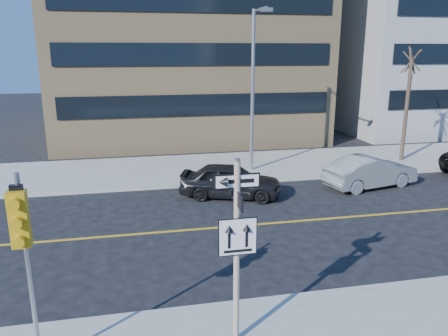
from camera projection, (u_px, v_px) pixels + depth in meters
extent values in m
plane|color=black|center=(215.00, 287.00, 11.90)|extent=(120.00, 120.00, 0.00)
cylinder|color=silver|center=(237.00, 255.00, 8.97)|extent=(0.13, 0.13, 4.00)
cylinder|color=gray|center=(237.00, 160.00, 8.44)|extent=(0.10, 0.10, 0.06)
cube|color=black|center=(237.00, 181.00, 8.56)|extent=(0.92, 0.03, 0.30)
cube|color=black|center=(237.00, 198.00, 8.65)|extent=(0.03, 0.92, 0.30)
cube|color=white|center=(238.00, 237.00, 8.78)|extent=(0.80, 0.03, 0.80)
cylinder|color=gray|center=(30.00, 275.00, 8.19)|extent=(0.09, 0.09, 4.00)
cube|color=gold|center=(19.00, 219.00, 7.69)|extent=(0.32, 0.22, 1.05)
sphere|color=#8C0705|center=(15.00, 203.00, 7.48)|extent=(0.17, 0.17, 0.17)
sphere|color=black|center=(17.00, 222.00, 7.58)|extent=(0.17, 0.17, 0.17)
sphere|color=black|center=(20.00, 240.00, 7.67)|extent=(0.17, 0.17, 0.17)
imported|color=black|center=(230.00, 181.00, 18.99)|extent=(3.09, 4.71, 1.49)
imported|color=gray|center=(370.00, 172.00, 20.40)|extent=(2.51, 4.75, 1.49)
cylinder|color=gray|center=(253.00, 93.00, 22.00)|extent=(0.18, 0.18, 8.00)
cylinder|color=gray|center=(260.00, 9.00, 20.03)|extent=(0.10, 2.20, 0.10)
cube|color=gray|center=(266.00, 10.00, 19.11)|extent=(0.55, 0.30, 0.16)
cylinder|color=#31271D|center=(406.00, 109.00, 24.33)|extent=(0.22, 0.22, 5.80)
cube|color=tan|center=(180.00, 13.00, 33.57)|extent=(18.00, 18.00, 18.00)
cube|color=#97999C|center=(439.00, 35.00, 37.32)|extent=(20.00, 16.00, 15.00)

